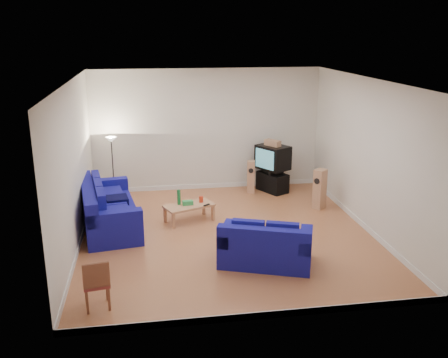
{
  "coord_description": "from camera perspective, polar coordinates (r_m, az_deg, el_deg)",
  "views": [
    {
      "loc": [
        -1.59,
        -9.6,
        4.15
      ],
      "look_at": [
        0.0,
        0.4,
        1.1
      ],
      "focal_mm": 40.0,
      "sensor_mm": 36.0,
      "label": 1
    }
  ],
  "objects": [
    {
      "name": "tissue_box",
      "position": [
        11.14,
        -4.16,
        -2.73
      ],
      "size": [
        0.24,
        0.15,
        0.09
      ],
      "primitive_type": "cube",
      "rotation": [
        0.0,
        0.0,
        0.12
      ],
      "color": "green",
      "rests_on": "coffee_table"
    },
    {
      "name": "room",
      "position": [
        10.07,
        0.36,
        1.77
      ],
      "size": [
        6.01,
        6.51,
        3.21
      ],
      "color": "#9B522F",
      "rests_on": "ground"
    },
    {
      "name": "tv_stand",
      "position": [
        13.31,
        5.55,
        -0.35
      ],
      "size": [
        0.79,
        0.94,
        0.5
      ],
      "primitive_type": "cube",
      "rotation": [
        0.0,
        0.0,
        -1.08
      ],
      "color": "black",
      "rests_on": "ground"
    },
    {
      "name": "television",
      "position": [
        13.15,
        5.59,
        2.49
      ],
      "size": [
        0.92,
        0.99,
        0.62
      ],
      "rotation": [
        0.0,
        0.0,
        -1.02
      ],
      "color": "black",
      "rests_on": "av_receiver"
    },
    {
      "name": "bottle",
      "position": [
        11.15,
        -5.18,
        -2.09
      ],
      "size": [
        0.08,
        0.08,
        0.33
      ],
      "primitive_type": "cylinder",
      "rotation": [
        0.0,
        0.0,
        0.08
      ],
      "color": "#197233",
      "rests_on": "coffee_table"
    },
    {
      "name": "dining_chair",
      "position": [
        7.98,
        -14.38,
        -11.34
      ],
      "size": [
        0.45,
        0.45,
        0.83
      ],
      "rotation": [
        0.0,
        0.0,
        0.16
      ],
      "color": "brown",
      "rests_on": "ground"
    },
    {
      "name": "red_canister",
      "position": [
        11.29,
        -2.63,
        -2.33
      ],
      "size": [
        0.14,
        0.14,
        0.14
      ],
      "primitive_type": "cylinder",
      "rotation": [
        0.0,
        0.0,
        0.7
      ],
      "color": "red",
      "rests_on": "coffee_table"
    },
    {
      "name": "floor_lamp",
      "position": [
        12.65,
        -12.72,
        3.46
      ],
      "size": [
        0.28,
        0.28,
        1.61
      ],
      "color": "black",
      "rests_on": "ground"
    },
    {
      "name": "speaker_right",
      "position": [
        12.13,
        10.87,
        -1.13
      ],
      "size": [
        0.36,
        0.35,
        0.97
      ],
      "rotation": [
        0.0,
        0.0,
        -0.88
      ],
      "color": "tan",
      "rests_on": "ground"
    },
    {
      "name": "coffee_table",
      "position": [
        11.18,
        -4.02,
        -3.2
      ],
      "size": [
        1.2,
        0.9,
        0.39
      ],
      "rotation": [
        0.0,
        0.0,
        0.38
      ],
      "color": "tan",
      "rests_on": "ground"
    },
    {
      "name": "sofa_three_seat",
      "position": [
        11.12,
        -13.3,
        -3.63
      ],
      "size": [
        1.46,
        2.66,
        0.98
      ],
      "rotation": [
        0.0,
        0.0,
        -1.42
      ],
      "color": "navy",
      "rests_on": "ground"
    },
    {
      "name": "sofa_loveseat",
      "position": [
        9.21,
        4.75,
        -7.91
      ],
      "size": [
        1.87,
        1.44,
        0.83
      ],
      "rotation": [
        0.0,
        0.0,
        -0.35
      ],
      "color": "navy",
      "rests_on": "ground"
    },
    {
      "name": "speaker_left",
      "position": [
        13.12,
        3.08,
        0.26
      ],
      "size": [
        0.25,
        0.29,
        0.85
      ],
      "rotation": [
        0.0,
        0.0,
        -0.22
      ],
      "color": "tan",
      "rests_on": "ground"
    },
    {
      "name": "remote",
      "position": [
        11.1,
        -1.99,
        -2.98
      ],
      "size": [
        0.16,
        0.14,
        0.02
      ],
      "primitive_type": "cube",
      "rotation": [
        0.0,
        0.0,
        0.68
      ],
      "color": "black",
      "rests_on": "coffee_table"
    },
    {
      "name": "centre_speaker",
      "position": [
        13.04,
        5.58,
        4.12
      ],
      "size": [
        0.4,
        0.46,
        0.15
      ],
      "primitive_type": "cube",
      "rotation": [
        0.0,
        0.0,
        -0.95
      ],
      "color": "tan",
      "rests_on": "television"
    },
    {
      "name": "av_receiver",
      "position": [
        13.21,
        5.68,
        0.9
      ],
      "size": [
        0.45,
        0.52,
        0.11
      ],
      "primitive_type": "cube",
      "rotation": [
        0.0,
        0.0,
        -1.42
      ],
      "color": "black",
      "rests_on": "tv_stand"
    }
  ]
}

